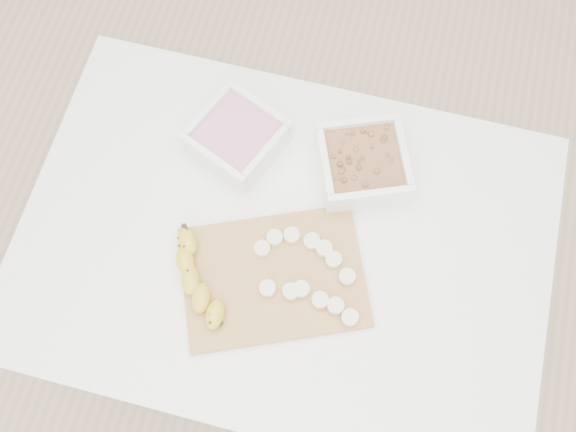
% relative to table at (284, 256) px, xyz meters
% --- Properties ---
extents(ground, '(3.50, 3.50, 0.00)m').
position_rel_table_xyz_m(ground, '(0.00, 0.00, -0.65)').
color(ground, '#C6AD89').
rests_on(ground, ground).
extents(table, '(1.00, 0.70, 0.75)m').
position_rel_table_xyz_m(table, '(0.00, 0.00, 0.00)').
color(table, white).
rests_on(table, ground).
extents(bowl_yogurt, '(0.20, 0.20, 0.07)m').
position_rel_table_xyz_m(bowl_yogurt, '(-0.14, 0.17, 0.13)').
color(bowl_yogurt, white).
rests_on(bowl_yogurt, table).
extents(bowl_granola, '(0.21, 0.21, 0.08)m').
position_rel_table_xyz_m(bowl_granola, '(0.11, 0.17, 0.13)').
color(bowl_granola, white).
rests_on(bowl_granola, table).
extents(cutting_board, '(0.40, 0.35, 0.01)m').
position_rel_table_xyz_m(cutting_board, '(-0.00, -0.07, 0.10)').
color(cutting_board, '#AA7A40').
rests_on(cutting_board, table).
extents(banana, '(0.13, 0.20, 0.03)m').
position_rel_table_xyz_m(banana, '(-0.13, -0.12, 0.13)').
color(banana, gold).
rests_on(banana, cutting_board).
extents(banana_slices, '(0.21, 0.15, 0.02)m').
position_rel_table_xyz_m(banana_slices, '(0.06, -0.05, 0.12)').
color(banana_slices, '#F6E6BA').
rests_on(banana_slices, cutting_board).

